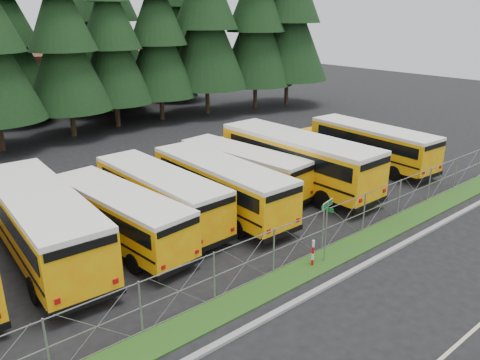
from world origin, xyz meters
name	(u,v)px	position (x,y,z in m)	size (l,w,h in m)	color
ground	(319,236)	(0.00, 0.00, 0.00)	(120.00, 120.00, 0.00)	black
curb	(374,260)	(0.00, -3.10, 0.06)	(50.00, 0.25, 0.12)	gray
grass_verge	(348,248)	(0.00, -1.70, 0.03)	(50.00, 1.40, 0.06)	#1E3F12
chainlink_fence	(337,224)	(0.00, -1.00, 1.00)	(44.00, 0.10, 2.00)	#919599
brick_building	(91,77)	(6.00, 40.00, 3.00)	(22.00, 10.00, 6.00)	brown
bus_1	(40,224)	(-10.73, 6.44, 1.56)	(2.81, 11.90, 3.12)	orange
bus_2	(116,216)	(-7.65, 5.57, 1.31)	(2.35, 9.97, 2.61)	orange
bus_3	(157,196)	(-5.02, 6.46, 1.36)	(2.45, 10.38, 2.72)	orange
bus_4	(217,186)	(-1.95, 5.48, 1.42)	(2.56, 10.86, 2.85)	orange
bus_5	(239,170)	(0.90, 7.09, 1.31)	(2.36, 10.00, 2.62)	orange
bus_6	(292,161)	(3.81, 5.60, 1.63)	(2.93, 12.41, 3.25)	orange
bus_east	(367,146)	(10.84, 5.22, 1.41)	(2.53, 10.73, 2.81)	orange
street_sign	(327,218)	(-1.71, -1.74, 2.03)	(0.82, 0.54, 2.81)	#919599
striped_bollard	(313,253)	(-2.36, -1.66, 0.60)	(0.11, 0.11, 1.20)	#B20C0C
conifer_4	(63,41)	(-1.67, 26.16, 7.84)	(7.09, 7.09, 15.68)	black
conifer_5	(111,40)	(2.89, 27.10, 7.71)	(6.97, 6.97, 15.42)	black
conifer_6	(158,36)	(7.62, 27.07, 7.90)	(7.14, 7.14, 15.79)	black
conifer_7	(206,20)	(12.78, 26.53, 9.32)	(8.43, 8.43, 18.64)	black
conifer_8	(256,23)	(18.50, 25.48, 8.94)	(8.09, 8.09, 17.89)	black
conifer_9	(289,13)	(22.69, 24.83, 9.89)	(8.95, 8.95, 19.79)	black
conifer_11	(7,37)	(-3.76, 34.08, 7.93)	(7.17, 7.17, 15.86)	black
conifer_12	(103,11)	(5.37, 33.71, 10.15)	(9.18, 9.18, 20.31)	black
conifer_13	(179,35)	(15.03, 34.87, 7.52)	(6.80, 6.80, 15.04)	black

